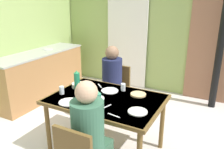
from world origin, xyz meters
name	(u,v)px	position (x,y,z in m)	size (l,w,h in m)	color
ground_plane	(79,143)	(0.00, 0.00, 0.00)	(6.25, 6.25, 0.00)	silver
wall_back	(145,21)	(0.00, 2.40, 1.42)	(4.02, 0.10, 2.85)	#94AA5D
wall_left	(6,25)	(-1.91, 0.60, 1.42)	(0.10, 3.61, 2.85)	#95AF61
door_wooden	(211,49)	(1.30, 2.32, 1.00)	(0.80, 0.05, 2.00)	#956247
stove_pipe_column	(223,27)	(1.47, 2.05, 1.42)	(0.12, 0.12, 2.85)	black
curtain_panel	(127,32)	(-0.36, 2.30, 1.20)	(0.90, 0.03, 2.39)	white
kitchen_counter	(40,75)	(-1.58, 0.93, 0.45)	(0.61, 1.95, 0.91)	#9F6E40
dining_table	(106,103)	(0.41, 0.05, 0.67)	(1.33, 0.93, 0.74)	brown
chair_far_diner	(116,89)	(0.12, 0.86, 0.50)	(0.40, 0.40, 0.87)	brown
person_near_diner	(89,126)	(0.61, -0.63, 0.78)	(0.30, 0.37, 0.77)	#355D44
person_far_diner	(112,75)	(0.12, 0.73, 0.78)	(0.30, 0.37, 0.77)	#222546
water_bottle_green_near	(77,82)	(0.01, 0.02, 0.88)	(0.07, 0.07, 0.29)	#1F7C50
water_bottle_green_far	(98,103)	(0.53, -0.33, 0.86)	(0.07, 0.07, 0.26)	#3C8E70
serving_bowl_center	(78,85)	(-0.09, 0.17, 0.77)	(0.17, 0.17, 0.06)	silver
dinner_plate_near_left	(138,112)	(0.88, -0.11, 0.75)	(0.21, 0.21, 0.01)	white
dinner_plate_near_right	(96,99)	(0.32, -0.04, 0.75)	(0.20, 0.20, 0.01)	white
dinner_plate_far_center	(110,91)	(0.35, 0.25, 0.75)	(0.22, 0.22, 0.01)	white
dinner_plate_far_side	(69,102)	(0.10, -0.27, 0.75)	(0.23, 0.23, 0.01)	white
drinking_glass_by_near_diner	(87,104)	(0.36, -0.29, 0.79)	(0.06, 0.06, 0.10)	silver
drinking_glass_by_far_diner	(123,87)	(0.49, 0.35, 0.79)	(0.06, 0.06, 0.10)	silver
drinking_glass_spare_center	(62,90)	(-0.13, -0.11, 0.79)	(0.06, 0.06, 0.10)	silver
bread_plate_sliced	(138,94)	(0.72, 0.30, 0.75)	(0.19, 0.19, 0.02)	#DBB77A
cutlery_knife_near	(106,107)	(0.53, -0.16, 0.75)	(0.15, 0.02, 0.00)	silver
cutlery_fork_near	(114,115)	(0.69, -0.29, 0.75)	(0.15, 0.02, 0.00)	silver
cutlery_knife_far	(100,86)	(0.14, 0.35, 0.75)	(0.15, 0.02, 0.00)	silver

